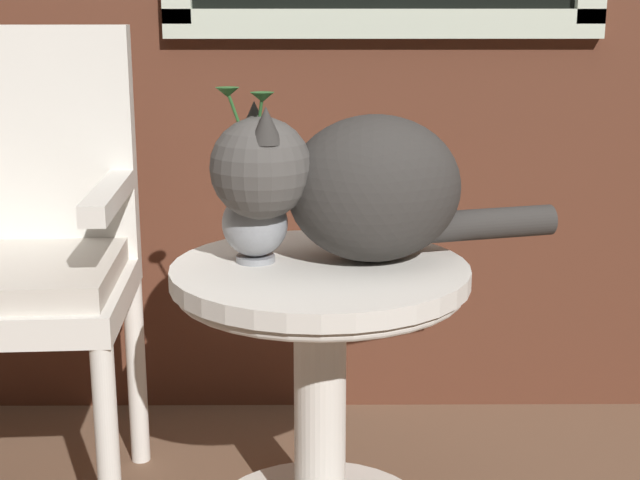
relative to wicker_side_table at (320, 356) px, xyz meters
name	(u,v)px	position (x,y,z in m)	size (l,w,h in m)	color
wicker_side_table	(320,356)	(0.00, 0.00, 0.00)	(0.57, 0.57, 0.57)	silver
wicker_chair	(11,243)	(-0.64, 0.15, 0.19)	(0.51, 0.48, 1.01)	silver
cat	(356,185)	(0.07, 0.03, 0.34)	(0.69, 0.36, 0.31)	#33302D
pewter_vase_with_ivy	(255,213)	(-0.13, 0.03, 0.28)	(0.13, 0.13, 0.34)	gray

